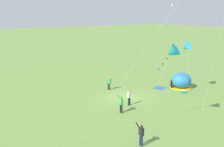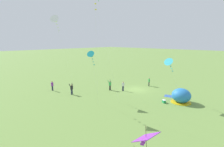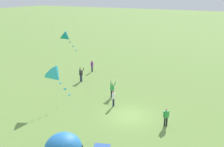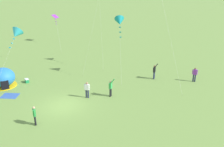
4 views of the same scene
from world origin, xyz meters
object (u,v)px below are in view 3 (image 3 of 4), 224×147
(cooler_box, at_px, (59,140))
(kite_teal, at_px, (66,37))
(person_watching_sky, at_px, (112,89))
(person_far_back, at_px, (113,98))
(person_near_tent, at_px, (92,66))
(person_arms_raised, at_px, (81,74))
(kite_cyan, at_px, (55,76))
(person_strolling, at_px, (166,116))

(cooler_box, xyz_separation_m, kite_teal, (9.07, 5.86, 6.48))
(kite_teal, bearing_deg, person_watching_sky, -76.91)
(cooler_box, distance_m, person_far_back, 8.29)
(person_near_tent, xyz_separation_m, person_far_back, (-9.37, -8.59, 0.00))
(person_near_tent, bearing_deg, person_watching_sky, -134.94)
(person_near_tent, relative_size, person_watching_sky, 0.91)
(cooler_box, relative_size, person_watching_sky, 0.34)
(person_near_tent, distance_m, person_watching_sky, 10.37)
(person_far_back, bearing_deg, person_arms_raised, 56.79)
(person_far_back, relative_size, kite_teal, 0.23)
(person_arms_raised, height_order, kite_cyan, kite_cyan)
(cooler_box, relative_size, person_strolling, 0.37)
(cooler_box, height_order, person_near_tent, person_near_tent)
(person_near_tent, height_order, person_far_back, same)
(person_near_tent, bearing_deg, kite_teal, -165.95)
(person_strolling, distance_m, kite_teal, 14.04)
(person_near_tent, bearing_deg, person_far_back, -137.49)
(cooler_box, relative_size, kite_cyan, 0.10)
(cooler_box, height_order, person_watching_sky, person_watching_sky)
(person_arms_raised, bearing_deg, person_watching_sky, -114.61)
(person_strolling, xyz_separation_m, person_far_back, (1.58, 6.14, 0.00))
(person_strolling, bearing_deg, person_arms_raised, 64.57)
(person_strolling, height_order, person_arms_raised, person_arms_raised)
(person_near_tent, relative_size, kite_teal, 0.23)
(person_arms_raised, xyz_separation_m, kite_teal, (-4.07, -1.05, 5.70))
(person_strolling, relative_size, person_watching_sky, 0.91)
(person_far_back, relative_size, person_watching_sky, 0.91)
(cooler_box, distance_m, person_arms_raised, 14.87)
(person_strolling, xyz_separation_m, person_arms_raised, (6.49, 13.64, 0.03))
(person_near_tent, bearing_deg, cooler_box, -155.56)
(person_far_back, height_order, kite_teal, kite_teal)
(cooler_box, xyz_separation_m, person_watching_sky, (10.28, 0.66, 0.78))
(kite_cyan, bearing_deg, person_far_back, -1.65)
(person_arms_raised, bearing_deg, person_strolling, -115.43)
(person_near_tent, height_order, person_watching_sky, person_watching_sky)
(person_far_back, height_order, kite_cyan, kite_cyan)
(person_near_tent, height_order, person_arms_raised, person_arms_raised)
(cooler_box, distance_m, person_strolling, 9.49)
(person_watching_sky, xyz_separation_m, kite_cyan, (-10.59, -1.00, 4.76))
(person_near_tent, bearing_deg, kite_cyan, -155.02)
(person_strolling, height_order, person_watching_sky, person_watching_sky)
(person_near_tent, xyz_separation_m, kite_teal, (-8.54, -2.14, 5.73))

